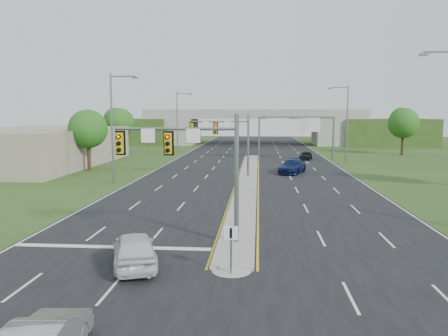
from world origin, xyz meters
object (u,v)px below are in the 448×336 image
keep_right_sign (231,242)px  car_far_c (306,155)px  signal_mast_near (194,157)px  sign_gantry (295,126)px  overpass (254,129)px  car_far_b (292,166)px  signal_mast_far (228,135)px  car_white (134,249)px

keep_right_sign → car_far_c: size_ratio=0.57×
signal_mast_near → car_far_c: 46.74m
sign_gantry → car_far_c: (1.74, 0.32, -4.56)m
overpass → car_far_c: bearing=-76.4°
car_far_b → car_far_c: size_ratio=1.45×
signal_mast_far → car_far_b: signal_mast_far is taller
signal_mast_far → keep_right_sign: size_ratio=3.18×
keep_right_sign → car_far_b: bearing=81.3°
overpass → car_white: bearing=-93.1°
car_far_b → sign_gantry: bearing=104.4°
sign_gantry → car_far_b: 16.28m
signal_mast_near → car_far_b: bearing=75.8°
signal_mast_near → signal_mast_far: (0.00, 25.00, 0.00)m
car_far_b → overpass: bearing=115.7°
signal_mast_far → overpass: size_ratio=0.09×
signal_mast_far → car_white: signal_mast_far is taller
sign_gantry → car_white: size_ratio=2.45×
overpass → car_far_c: overpass is taller
keep_right_sign → sign_gantry: bearing=82.3°
keep_right_sign → signal_mast_near: bearing=116.9°
overpass → car_far_b: (5.18, -50.68, -2.72)m
signal_mast_far → car_far_c: (10.69, 20.32, -4.04)m
overpass → sign_gantry: bearing=-79.2°
car_white → car_far_c: size_ratio=1.22×
signal_mast_far → car_far_c: size_ratio=1.80×
signal_mast_far → overpass: bearing=87.6°
signal_mast_far → car_far_b: bearing=30.6°
signal_mast_near → signal_mast_far: size_ratio=1.00×
signal_mast_near → car_far_c: size_ratio=1.80×
sign_gantry → car_far_b: sign_gantry is taller
signal_mast_near → sign_gantry: 45.88m
keep_right_sign → car_far_b: 34.25m
signal_mast_near → signal_mast_far: 25.00m
overpass → car_white: 83.89m
car_white → car_far_b: bearing=-125.0°
overpass → car_far_b: overpass is taller
keep_right_sign → car_white: bearing=169.9°
keep_right_sign → sign_gantry: 50.04m
signal_mast_near → sign_gantry: bearing=78.8°
signal_mast_near → overpass: bearing=88.4°
signal_mast_near → keep_right_sign: (2.26, -4.45, -3.21)m
keep_right_sign → car_white: 4.62m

